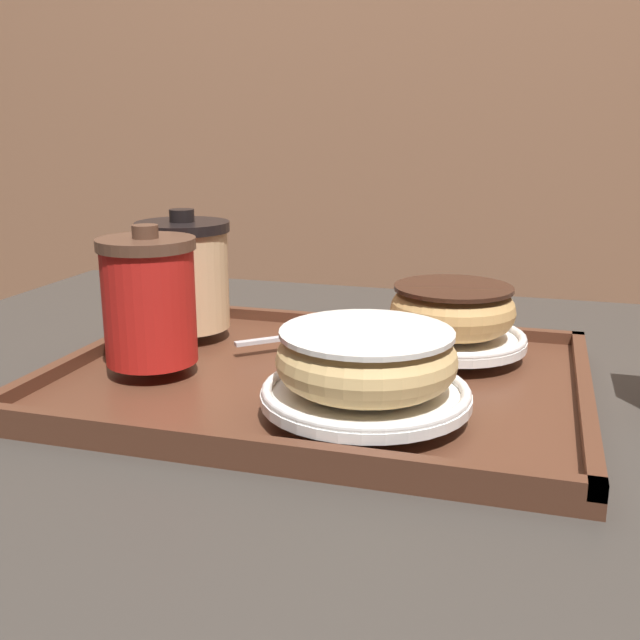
{
  "coord_description": "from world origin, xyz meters",
  "views": [
    {
      "loc": [
        0.18,
        -0.63,
        0.99
      ],
      "look_at": [
        -0.01,
        -0.01,
        0.82
      ],
      "focal_mm": 42.0,
      "sensor_mm": 36.0,
      "label": 1
    }
  ],
  "objects_px": {
    "coffee_cup_front": "(149,300)",
    "donut_chocolate_glazed": "(366,357)",
    "coffee_cup_rear": "(185,274)",
    "donut_plain": "(452,309)",
    "spoon": "(325,330)"
  },
  "relations": [
    {
      "from": "coffee_cup_rear",
      "to": "spoon",
      "type": "distance_m",
      "value": 0.16
    },
    {
      "from": "coffee_cup_front",
      "to": "donut_chocolate_glazed",
      "type": "height_order",
      "value": "coffee_cup_front"
    },
    {
      "from": "coffee_cup_front",
      "to": "donut_plain",
      "type": "relative_size",
      "value": 1.03
    },
    {
      "from": "coffee_cup_front",
      "to": "donut_chocolate_glazed",
      "type": "bearing_deg",
      "value": -12.13
    },
    {
      "from": "coffee_cup_front",
      "to": "donut_plain",
      "type": "xyz_separation_m",
      "value": [
        0.25,
        0.13,
        -0.02
      ]
    },
    {
      "from": "donut_chocolate_glazed",
      "to": "donut_plain",
      "type": "distance_m",
      "value": 0.18
    },
    {
      "from": "donut_plain",
      "to": "coffee_cup_front",
      "type": "bearing_deg",
      "value": -153.59
    },
    {
      "from": "coffee_cup_rear",
      "to": "donut_chocolate_glazed",
      "type": "bearing_deg",
      "value": -34.7
    },
    {
      "from": "donut_chocolate_glazed",
      "to": "coffee_cup_rear",
      "type": "bearing_deg",
      "value": 145.3
    },
    {
      "from": "donut_plain",
      "to": "spoon",
      "type": "xyz_separation_m",
      "value": [
        -0.13,
        0.0,
        -0.03
      ]
    },
    {
      "from": "spoon",
      "to": "donut_chocolate_glazed",
      "type": "bearing_deg",
      "value": -106.01
    },
    {
      "from": "spoon",
      "to": "coffee_cup_front",
      "type": "bearing_deg",
      "value": -176.41
    },
    {
      "from": "donut_plain",
      "to": "spoon",
      "type": "height_order",
      "value": "donut_plain"
    },
    {
      "from": "coffee_cup_front",
      "to": "spoon",
      "type": "bearing_deg",
      "value": 45.27
    },
    {
      "from": "coffee_cup_rear",
      "to": "donut_plain",
      "type": "xyz_separation_m",
      "value": [
        0.28,
        0.01,
        -0.02
      ]
    }
  ]
}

